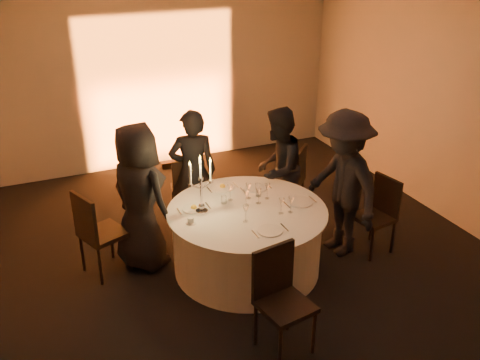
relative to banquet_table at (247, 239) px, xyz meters
name	(u,v)px	position (x,y,z in m)	size (l,w,h in m)	color
floor	(247,267)	(0.00, 0.00, -0.38)	(7.00, 7.00, 0.00)	black
ceiling	(248,0)	(0.00, 0.00, 2.62)	(7.00, 7.00, 0.00)	silver
wall_back	(158,75)	(0.00, 3.50, 1.12)	(7.00, 7.00, 0.00)	#AFABA3
wall_right	(464,114)	(3.00, 0.00, 1.12)	(7.00, 7.00, 0.00)	#AFABA3
uplighter_fixture	(169,165)	(0.00, 3.20, -0.33)	(0.25, 0.12, 0.10)	black
banquet_table	(247,239)	(0.00, 0.00, 0.00)	(1.80, 1.80, 0.77)	black
chair_left	(96,229)	(-1.59, 0.56, 0.20)	(0.59, 0.59, 1.03)	black
chair_back_left	(188,187)	(-0.28, 1.29, 0.15)	(0.49, 0.49, 0.95)	black
chair_back_right	(293,176)	(1.14, 1.01, 0.16)	(0.60, 0.60, 0.97)	black
chair_right	(379,210)	(1.63, -0.25, 0.15)	(0.48, 0.48, 0.94)	black
chair_front	(280,293)	(-0.24, -1.28, 0.20)	(0.52, 0.52, 1.03)	black
guest_left	(140,197)	(-1.07, 0.58, 0.49)	(0.85, 0.55, 1.74)	black
guest_back_left	(193,172)	(-0.26, 1.10, 0.44)	(0.60, 0.39, 1.65)	black
guest_back_right	(278,169)	(0.78, 0.78, 0.43)	(0.79, 0.61, 1.62)	black
guest_right	(343,184)	(1.19, -0.08, 0.51)	(1.16, 0.67, 1.79)	black
plate_left	(194,208)	(-0.54, 0.25, 0.40)	(0.36, 0.26, 0.08)	white
plate_back_left	(222,187)	(-0.04, 0.63, 0.40)	(0.36, 0.29, 0.08)	white
plate_back_right	(256,188)	(0.32, 0.45, 0.39)	(0.35, 0.27, 0.01)	white
plate_right	(300,202)	(0.63, -0.08, 0.39)	(0.36, 0.30, 0.01)	white
plate_front	(270,231)	(0.02, -0.52, 0.39)	(0.36, 0.27, 0.01)	white
coffee_cup	(191,221)	(-0.67, -0.04, 0.42)	(0.11, 0.11, 0.07)	white
candelabra	(201,193)	(-0.48, 0.15, 0.62)	(0.29, 0.14, 0.68)	silver
wine_glass_a	(281,203)	(0.30, -0.23, 0.52)	(0.07, 0.07, 0.19)	white
wine_glass_b	(291,201)	(0.42, -0.25, 0.52)	(0.07, 0.07, 0.19)	white
wine_glass_c	(246,194)	(0.04, 0.11, 0.52)	(0.07, 0.07, 0.19)	white
wine_glass_d	(230,189)	(-0.08, 0.30, 0.52)	(0.07, 0.07, 0.19)	white
wine_glass_e	(267,188)	(0.33, 0.16, 0.52)	(0.07, 0.07, 0.19)	white
wine_glass_f	(259,193)	(0.18, 0.08, 0.52)	(0.07, 0.07, 0.19)	white
wine_glass_g	(248,188)	(0.13, 0.25, 0.52)	(0.07, 0.07, 0.19)	white
wine_glass_h	(246,210)	(-0.12, -0.24, 0.52)	(0.07, 0.07, 0.19)	white
tumbler_a	(224,200)	(-0.18, 0.25, 0.43)	(0.07, 0.07, 0.09)	white
tumbler_b	(259,192)	(0.26, 0.26, 0.43)	(0.07, 0.07, 0.09)	white
tumbler_c	(258,187)	(0.32, 0.39, 0.43)	(0.07, 0.07, 0.09)	white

